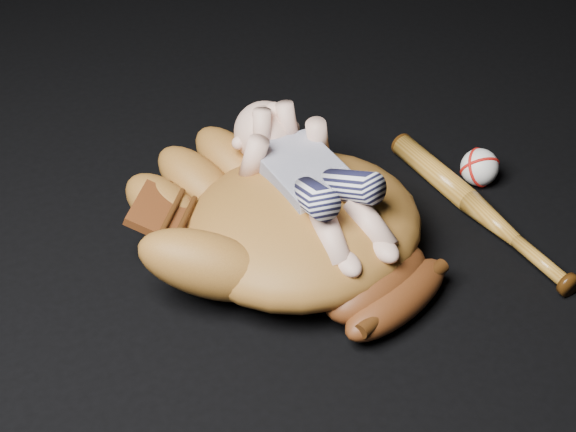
{
  "coord_description": "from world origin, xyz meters",
  "views": [
    {
      "loc": [
        -0.54,
        -0.84,
        0.91
      ],
      "look_at": [
        -0.1,
        0.11,
        0.09
      ],
      "focal_mm": 55.0,
      "sensor_mm": 36.0,
      "label": 1
    }
  ],
  "objects_px": {
    "baseball": "(480,167)",
    "baseball_glove": "(303,216)",
    "newborn_baby": "(314,178)",
    "baseball_bat": "(479,209)"
  },
  "relations": [
    {
      "from": "newborn_baby",
      "to": "baseball",
      "type": "relative_size",
      "value": 5.8
    },
    {
      "from": "baseball",
      "to": "baseball_glove",
      "type": "bearing_deg",
      "value": -171.83
    },
    {
      "from": "baseball_glove",
      "to": "baseball_bat",
      "type": "height_order",
      "value": "baseball_glove"
    },
    {
      "from": "baseball_glove",
      "to": "baseball_bat",
      "type": "relative_size",
      "value": 1.22
    },
    {
      "from": "baseball",
      "to": "baseball_bat",
      "type": "bearing_deg",
      "value": -124.57
    },
    {
      "from": "baseball_glove",
      "to": "newborn_baby",
      "type": "bearing_deg",
      "value": 7.35
    },
    {
      "from": "newborn_baby",
      "to": "baseball",
      "type": "height_order",
      "value": "newborn_baby"
    },
    {
      "from": "baseball_glove",
      "to": "newborn_baby",
      "type": "relative_size",
      "value": 1.4
    },
    {
      "from": "baseball_bat",
      "to": "baseball",
      "type": "distance_m",
      "value": 0.1
    },
    {
      "from": "newborn_baby",
      "to": "baseball_bat",
      "type": "relative_size",
      "value": 0.87
    }
  ]
}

